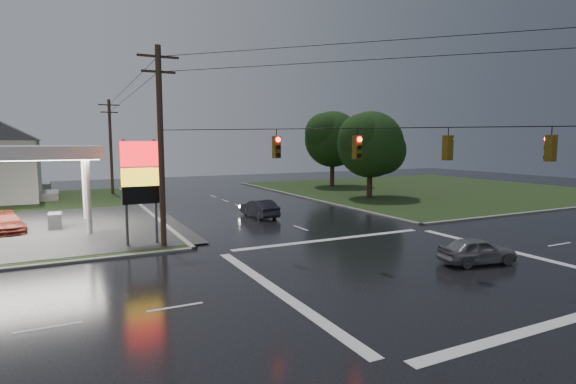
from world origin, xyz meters
name	(u,v)px	position (x,y,z in m)	size (l,w,h in m)	color
ground	(412,268)	(0.00, 0.00, 0.00)	(120.00, 120.00, 0.00)	black
grass_ne	(428,189)	(26.00, 26.00, 0.04)	(36.00, 36.00, 0.08)	#1E3216
pylon_sign	(140,175)	(-10.50, 10.50, 4.01)	(2.00, 0.35, 6.00)	#59595E
utility_pole_nw	(161,144)	(-9.50, 9.50, 5.72)	(2.20, 0.32, 11.00)	#382619
utility_pole_n	(111,145)	(-9.50, 38.00, 5.47)	(2.20, 0.32, 10.50)	#382619
traffic_signals	(417,128)	(0.02, -0.02, 6.48)	(26.87, 26.87, 1.47)	black
tree_ne_near	(371,145)	(14.14, 21.99, 5.56)	(7.99, 6.80, 8.98)	black
tree_ne_far	(334,139)	(17.15, 33.99, 6.18)	(8.46, 7.20, 9.80)	black
car_north	(259,208)	(-0.80, 16.37, 0.70)	(1.47, 4.23, 1.39)	black
car_crossing	(477,251)	(3.36, -0.75, 0.64)	(1.52, 3.77, 1.28)	slate
car_pump	(7,223)	(-17.79, 18.12, 0.63)	(1.77, 4.35, 1.26)	maroon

